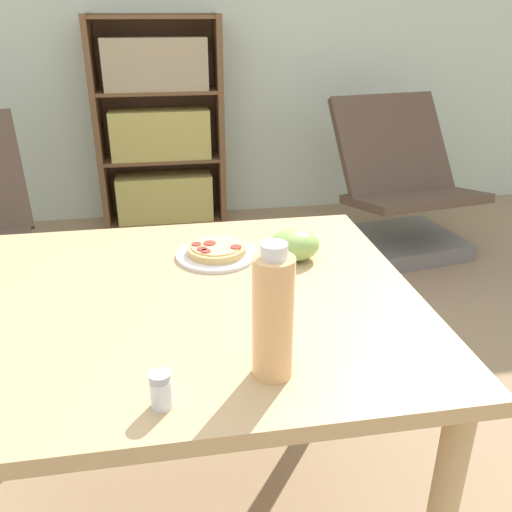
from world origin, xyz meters
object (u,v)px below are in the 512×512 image
(grape_bunch, at_px, (294,245))
(pizza_on_plate, at_px, (217,251))
(salt_shaker, at_px, (161,390))
(drink_bottle, at_px, (273,316))
(bookshelf, at_px, (160,131))
(lounge_chair_far, at_px, (402,204))

(grape_bunch, bearing_deg, pizza_on_plate, 164.92)
(grape_bunch, xyz_separation_m, salt_shaker, (-0.35, -0.54, -0.01))
(drink_bottle, bearing_deg, grape_bunch, 72.38)
(bookshelf, bearing_deg, pizza_on_plate, -86.37)
(pizza_on_plate, distance_m, drink_bottle, 0.55)
(pizza_on_plate, xyz_separation_m, bookshelf, (-0.14, 2.24, -0.12))
(pizza_on_plate, bearing_deg, bookshelf, 93.63)
(salt_shaker, bearing_deg, pizza_on_plate, 75.56)
(pizza_on_plate, bearing_deg, drink_bottle, -84.84)
(grape_bunch, relative_size, salt_shaker, 2.06)
(salt_shaker, bearing_deg, grape_bunch, 56.76)
(pizza_on_plate, xyz_separation_m, salt_shaker, (-0.15, -0.59, 0.02))
(grape_bunch, bearing_deg, lounge_chair_far, 56.66)
(drink_bottle, bearing_deg, salt_shaker, -163.57)
(drink_bottle, distance_m, bookshelf, 2.79)
(pizza_on_plate, height_order, drink_bottle, drink_bottle)
(pizza_on_plate, relative_size, bookshelf, 0.17)
(drink_bottle, height_order, lounge_chair_far, drink_bottle)
(lounge_chair_far, bearing_deg, grape_bunch, -132.41)
(drink_bottle, relative_size, salt_shaker, 3.87)
(pizza_on_plate, distance_m, grape_bunch, 0.21)
(pizza_on_plate, relative_size, drink_bottle, 0.85)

